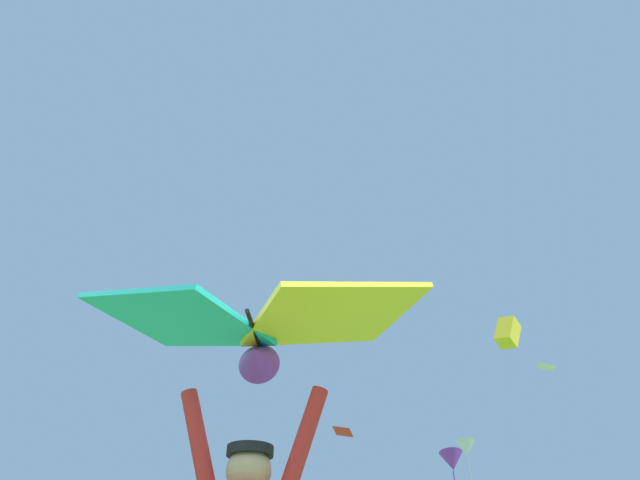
# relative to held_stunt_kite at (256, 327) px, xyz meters

# --- Properties ---
(held_stunt_kite) EXTENTS (1.91, 1.26, 0.42)m
(held_stunt_kite) POSITION_rel_held_stunt_kite_xyz_m (0.00, 0.00, 0.00)
(held_stunt_kite) COLOR black
(distant_kite_white_mid_right) EXTENTS (1.28, 1.37, 2.55)m
(distant_kite_white_mid_right) POSITION_rel_held_stunt_kite_xyz_m (-2.59, 32.37, 7.45)
(distant_kite_white_mid_right) COLOR white
(distant_kite_white_low_left) EXTENTS (1.00, 1.04, 0.41)m
(distant_kite_white_low_left) POSITION_rel_held_stunt_kite_xyz_m (2.52, 24.66, 8.84)
(distant_kite_white_low_left) COLOR white
(distant_kite_purple_far_center) EXTENTS (1.74, 1.79, 2.78)m
(distant_kite_purple_far_center) POSITION_rel_held_stunt_kite_xyz_m (-2.86, 27.75, 5.71)
(distant_kite_purple_far_center) COLOR purple
(distant_kite_red_mid_left) EXTENTS (0.74, 0.74, 0.22)m
(distant_kite_red_mid_left) POSITION_rel_held_stunt_kite_xyz_m (-3.79, 13.02, 3.33)
(distant_kite_red_mid_left) COLOR red
(distant_kite_yellow_high_right) EXTENTS (0.81, 0.82, 0.97)m
(distant_kite_yellow_high_right) POSITION_rel_held_stunt_kite_xyz_m (1.22, 12.85, 5.51)
(distant_kite_yellow_high_right) COLOR yellow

